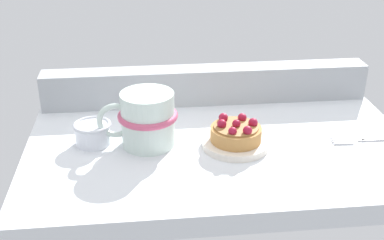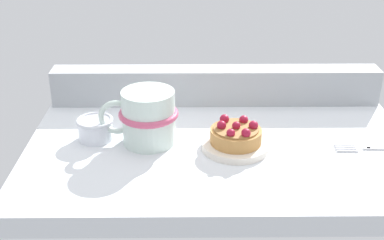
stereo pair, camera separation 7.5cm
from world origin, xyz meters
TOP-DOWN VIEW (x-y plane):
  - ground_plane at (0.00, 0.00)cm, footprint 65.86×40.89cm
  - window_rail_back at (0.00, 17.85)cm, footprint 64.54×5.19cm
  - dessert_plate at (2.42, -1.50)cm, footprint 11.37×11.37cm
  - raspberry_tart at (2.42, -1.49)cm, footprint 8.55×8.55cm
  - coffee_mug at (-12.36, 0.87)cm, footprint 13.53×10.09cm
  - dessert_fork at (27.93, -2.17)cm, footprint 18.12×2.57cm
  - sugar_bowl at (-21.52, 2.09)cm, footprint 6.41×6.41cm

SIDE VIEW (x-z plane):
  - ground_plane at x=0.00cm, z-range -3.50..0.00cm
  - dessert_fork at x=27.93cm, z-range 0.00..0.60cm
  - dessert_plate at x=2.42cm, z-range -0.04..1.12cm
  - sugar_bowl at x=-21.52cm, z-range 0.14..3.97cm
  - raspberry_tart at x=2.42cm, z-range 0.72..4.61cm
  - window_rail_back at x=0.00cm, z-range 0.00..7.14cm
  - coffee_mug at x=-12.36cm, z-range 0.08..9.46cm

